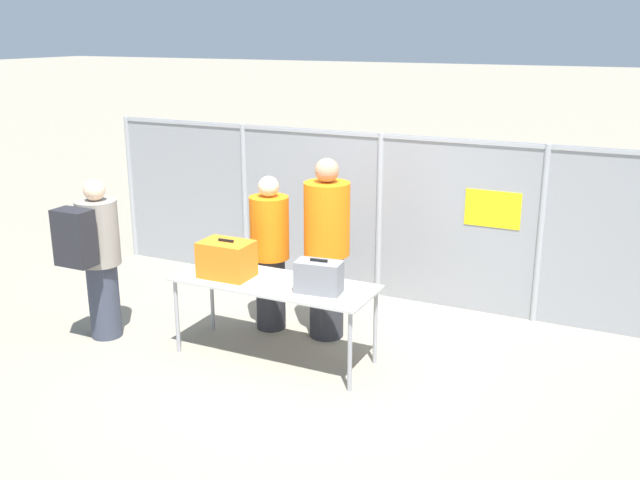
{
  "coord_description": "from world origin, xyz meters",
  "views": [
    {
      "loc": [
        2.84,
        -5.53,
        3.06
      ],
      "look_at": [
        -0.08,
        0.56,
        1.05
      ],
      "focal_mm": 40.0,
      "sensor_mm": 36.0,
      "label": 1
    }
  ],
  "objects_px": {
    "security_worker_far": "(270,251)",
    "security_worker_near": "(327,247)",
    "utility_trailer": "(589,232)",
    "suitcase_grey": "(319,277)",
    "inspection_table": "(274,288)",
    "traveler_hooded": "(96,254)",
    "suitcase_orange": "(227,259)"
  },
  "relations": [
    {
      "from": "inspection_table",
      "to": "security_worker_far",
      "type": "height_order",
      "value": "security_worker_far"
    },
    {
      "from": "traveler_hooded",
      "to": "security_worker_near",
      "type": "bearing_deg",
      "value": 41.56
    },
    {
      "from": "security_worker_far",
      "to": "utility_trailer",
      "type": "relative_size",
      "value": 0.38
    },
    {
      "from": "inspection_table",
      "to": "security_worker_far",
      "type": "bearing_deg",
      "value": 122.17
    },
    {
      "from": "security_worker_far",
      "to": "traveler_hooded",
      "type": "bearing_deg",
      "value": 38.92
    },
    {
      "from": "inspection_table",
      "to": "security_worker_near",
      "type": "xyz_separation_m",
      "value": [
        0.23,
        0.68,
        0.24
      ]
    },
    {
      "from": "traveler_hooded",
      "to": "security_worker_far",
      "type": "xyz_separation_m",
      "value": [
        1.43,
        0.99,
        -0.06
      ]
    },
    {
      "from": "utility_trailer",
      "to": "suitcase_grey",
      "type": "bearing_deg",
      "value": -113.5
    },
    {
      "from": "suitcase_grey",
      "to": "inspection_table",
      "type": "bearing_deg",
      "value": 172.8
    },
    {
      "from": "security_worker_far",
      "to": "security_worker_near",
      "type": "bearing_deg",
      "value": -169.96
    },
    {
      "from": "suitcase_grey",
      "to": "suitcase_orange",
      "type": "bearing_deg",
      "value": 179.78
    },
    {
      "from": "utility_trailer",
      "to": "traveler_hooded",
      "type": "bearing_deg",
      "value": -132.02
    },
    {
      "from": "security_worker_near",
      "to": "security_worker_far",
      "type": "bearing_deg",
      "value": 12.34
    },
    {
      "from": "traveler_hooded",
      "to": "security_worker_far",
      "type": "relative_size",
      "value": 1.01
    },
    {
      "from": "utility_trailer",
      "to": "security_worker_far",
      "type": "bearing_deg",
      "value": -127.1
    },
    {
      "from": "inspection_table",
      "to": "security_worker_near",
      "type": "height_order",
      "value": "security_worker_near"
    },
    {
      "from": "suitcase_grey",
      "to": "utility_trailer",
      "type": "relative_size",
      "value": 0.1
    },
    {
      "from": "security_worker_near",
      "to": "suitcase_orange",
      "type": "bearing_deg",
      "value": 52.82
    },
    {
      "from": "security_worker_far",
      "to": "utility_trailer",
      "type": "xyz_separation_m",
      "value": [
        2.79,
        3.69,
        -0.4
      ]
    },
    {
      "from": "inspection_table",
      "to": "suitcase_orange",
      "type": "height_order",
      "value": "suitcase_orange"
    },
    {
      "from": "inspection_table",
      "to": "suitcase_grey",
      "type": "relative_size",
      "value": 4.47
    },
    {
      "from": "security_worker_near",
      "to": "utility_trailer",
      "type": "distance_m",
      "value": 4.26
    },
    {
      "from": "suitcase_orange",
      "to": "traveler_hooded",
      "type": "height_order",
      "value": "traveler_hooded"
    },
    {
      "from": "traveler_hooded",
      "to": "suitcase_orange",
      "type": "bearing_deg",
      "value": 27.46
    },
    {
      "from": "suitcase_orange",
      "to": "inspection_table",
      "type": "bearing_deg",
      "value": 7.15
    },
    {
      "from": "security_worker_far",
      "to": "utility_trailer",
      "type": "distance_m",
      "value": 4.65
    },
    {
      "from": "traveler_hooded",
      "to": "utility_trailer",
      "type": "xyz_separation_m",
      "value": [
        4.22,
        4.68,
        -0.46
      ]
    },
    {
      "from": "inspection_table",
      "to": "suitcase_grey",
      "type": "distance_m",
      "value": 0.55
    },
    {
      "from": "suitcase_grey",
      "to": "utility_trailer",
      "type": "distance_m",
      "value": 4.79
    },
    {
      "from": "traveler_hooded",
      "to": "security_worker_near",
      "type": "relative_size",
      "value": 0.89
    },
    {
      "from": "traveler_hooded",
      "to": "inspection_table",
      "type": "bearing_deg",
      "value": 25.91
    },
    {
      "from": "suitcase_orange",
      "to": "utility_trailer",
      "type": "bearing_deg",
      "value": 56.62
    }
  ]
}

